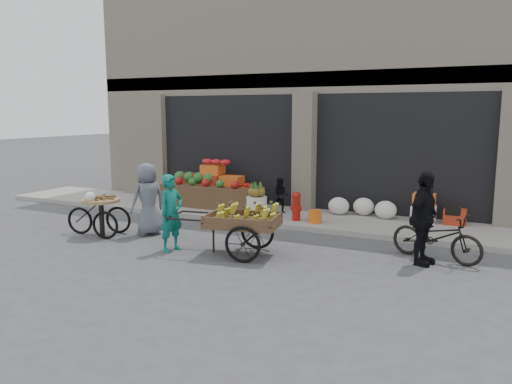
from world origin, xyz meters
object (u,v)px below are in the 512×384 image
at_px(seated_person, 281,195).
at_px(tricycle_cart, 101,211).
at_px(fire_hydrant, 296,205).
at_px(orange_bucket, 315,217).
at_px(bicycle, 437,237).
at_px(banana_cart, 240,219).
at_px(vendor_grey, 148,199).
at_px(cyclist, 424,218).
at_px(pineapple_bin, 257,206).
at_px(vendor_woman, 171,213).

relative_size(seated_person, tricycle_cart, 0.64).
distance_m(fire_hydrant, orange_bucket, 0.55).
bearing_deg(bicycle, banana_cart, 126.60).
bearing_deg(seated_person, orange_bucket, -40.26).
bearing_deg(orange_bucket, vendor_grey, -143.78).
height_order(fire_hydrant, cyclist, cyclist).
xyz_separation_m(fire_hydrant, orange_bucket, (0.50, -0.05, -0.23)).
distance_m(fire_hydrant, bicycle, 3.76).
relative_size(orange_bucket, tricycle_cart, 0.22).
distance_m(orange_bucket, seated_person, 1.42).
distance_m(pineapple_bin, fire_hydrant, 1.11).
xyz_separation_m(orange_bucket, seated_person, (-1.20, 0.70, 0.31)).
bearing_deg(tricycle_cart, orange_bucket, 22.72).
bearing_deg(cyclist, fire_hydrant, 74.59).
xyz_separation_m(pineapple_bin, vendor_woman, (-0.29, -3.26, 0.40)).
bearing_deg(vendor_grey, cyclist, 117.53).
bearing_deg(vendor_grey, tricycle_cart, -35.52).
height_order(banana_cart, bicycle, banana_cart).
bearing_deg(pineapple_bin, vendor_grey, -122.71).
bearing_deg(banana_cart, orange_bucket, 69.39).
xyz_separation_m(pineapple_bin, orange_bucket, (1.60, -0.10, -0.10)).
xyz_separation_m(banana_cart, vendor_grey, (-2.61, 0.51, 0.10)).
distance_m(pineapple_bin, vendor_grey, 2.89).
distance_m(banana_cart, cyclist, 3.38).
height_order(vendor_grey, bicycle, vendor_grey).
distance_m(fire_hydrant, seated_person, 0.96).
distance_m(seated_person, vendor_grey, 3.58).
bearing_deg(fire_hydrant, pineapple_bin, 177.40).
xyz_separation_m(tricycle_cart, bicycle, (6.96, 1.33, -0.11)).
bearing_deg(cyclist, seated_person, 72.24).
relative_size(orange_bucket, vendor_grey, 0.20).
relative_size(pineapple_bin, fire_hydrant, 0.73).
height_order(fire_hydrant, banana_cart, banana_cart).
bearing_deg(vendor_grey, bicycle, 121.15).
relative_size(fire_hydrant, tricycle_cart, 0.49).
bearing_deg(bicycle, vendor_grey, 113.29).
xyz_separation_m(tricycle_cart, vendor_grey, (0.90, 0.53, 0.25)).
xyz_separation_m(fire_hydrant, vendor_grey, (-2.64, -2.35, 0.31)).
bearing_deg(fire_hydrant, vendor_woman, -113.45).
distance_m(tricycle_cart, bicycle, 7.09).
bearing_deg(fire_hydrant, vendor_grey, -138.34).
bearing_deg(seated_person, tricycle_cart, -138.75).
distance_m(fire_hydrant, banana_cart, 2.87).
distance_m(orange_bucket, cyclist, 3.37).
bearing_deg(vendor_woman, orange_bucket, -18.30).
relative_size(vendor_grey, bicycle, 0.95).
relative_size(pineapple_bin, vendor_woman, 0.34).
xyz_separation_m(banana_cart, bicycle, (3.45, 1.31, -0.26)).
relative_size(fire_hydrant, seated_person, 0.76).
relative_size(pineapple_bin, orange_bucket, 1.62).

